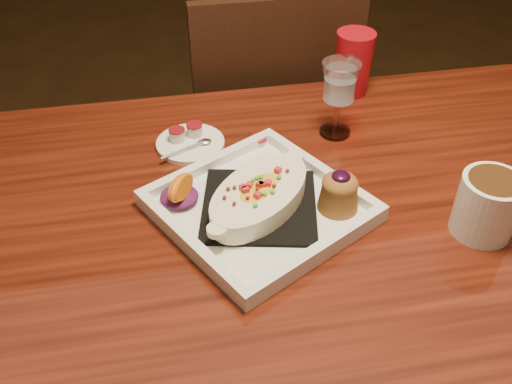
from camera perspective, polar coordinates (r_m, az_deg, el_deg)
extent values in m
cube|color=maroon|center=(0.97, 8.57, -3.34)|extent=(1.50, 0.90, 0.04)
cylinder|color=black|center=(1.52, -22.76, -7.25)|extent=(0.07, 0.07, 0.71)
cube|color=black|center=(1.68, 0.55, 5.75)|extent=(0.42, 0.42, 0.04)
cylinder|color=black|center=(1.98, 4.41, 3.55)|extent=(0.04, 0.04, 0.45)
cylinder|color=black|center=(1.93, -5.43, 2.44)|extent=(0.04, 0.04, 0.45)
cylinder|color=black|center=(1.73, 7.15, -3.04)|extent=(0.04, 0.04, 0.45)
cylinder|color=black|center=(1.67, -4.12, -4.52)|extent=(0.04, 0.04, 0.45)
cube|color=black|center=(1.39, 2.14, 9.99)|extent=(0.40, 0.03, 0.46)
cube|color=white|center=(0.95, 0.33, -1.78)|extent=(0.41, 0.41, 0.01)
cube|color=black|center=(0.95, 0.33, -1.37)|extent=(0.22, 0.22, 0.01)
ellipsoid|color=yellow|center=(0.93, 0.34, -0.32)|extent=(0.20, 0.20, 0.04)
ellipsoid|color=#5E154E|center=(0.96, -7.68, -0.44)|extent=(0.06, 0.07, 0.02)
cone|color=brown|center=(0.94, 8.27, -0.36)|extent=(0.07, 0.07, 0.05)
ellipsoid|color=brown|center=(0.93, 8.41, 0.82)|extent=(0.06, 0.06, 0.03)
ellipsoid|color=black|center=(0.92, 8.50, 1.55)|extent=(0.03, 0.03, 0.01)
cylinder|color=white|center=(0.96, 22.11, -1.29)|extent=(0.10, 0.10, 0.10)
cylinder|color=#3A2110|center=(0.94, 22.73, 0.65)|extent=(0.08, 0.08, 0.02)
cylinder|color=silver|center=(1.16, 7.88, 6.00)|extent=(0.06, 0.06, 0.01)
cylinder|color=silver|center=(1.14, 8.04, 7.51)|extent=(0.01, 0.01, 0.07)
cone|color=silver|center=(1.10, 8.40, 10.79)|extent=(0.07, 0.07, 0.08)
cylinder|color=white|center=(1.12, -6.57, 4.83)|extent=(0.13, 0.13, 0.01)
cylinder|color=silver|center=(1.11, -7.89, 5.64)|extent=(0.03, 0.03, 0.02)
cylinder|color=maroon|center=(1.11, -7.95, 6.16)|extent=(0.03, 0.03, 0.00)
cylinder|color=silver|center=(1.12, -6.16, 6.16)|extent=(0.03, 0.03, 0.02)
cylinder|color=maroon|center=(1.12, -6.20, 6.68)|extent=(0.03, 0.03, 0.00)
cylinder|color=silver|center=(1.10, 0.27, 4.88)|extent=(0.03, 0.03, 0.02)
cylinder|color=maroon|center=(1.09, 0.27, 5.42)|extent=(0.03, 0.03, 0.00)
cone|color=#B90D19|center=(1.27, 9.70, 12.57)|extent=(0.08, 0.08, 0.14)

